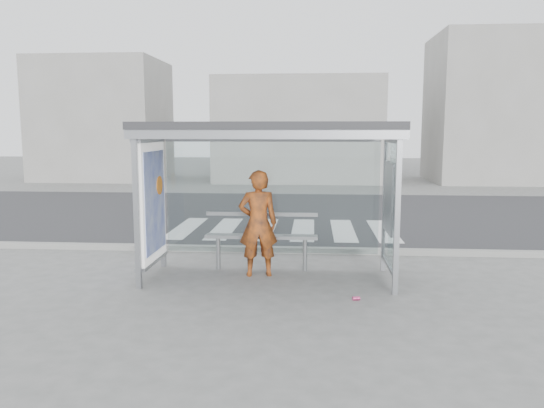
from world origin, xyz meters
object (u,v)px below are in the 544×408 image
(person, at_px, (258,223))
(bench, at_px, (261,237))
(soda_can, at_px, (356,298))
(bus_shelter, at_px, (246,161))

(person, distance_m, bench, 0.48)
(person, distance_m, soda_can, 2.20)
(person, height_order, soda_can, person)
(bus_shelter, bearing_deg, bench, 69.32)
(bus_shelter, bearing_deg, soda_can, -31.90)
(bus_shelter, distance_m, bench, 1.48)
(bench, relative_size, soda_can, 18.49)
(bench, bearing_deg, soda_can, -45.95)
(bus_shelter, xyz_separation_m, bench, (0.20, 0.52, -1.38))
(soda_can, bearing_deg, person, 141.81)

